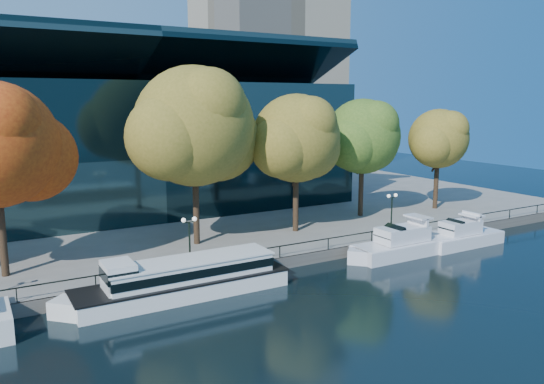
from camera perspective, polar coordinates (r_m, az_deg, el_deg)
ground at (r=42.48m, az=3.12°, el=-9.41°), size 160.00×160.00×0.00m
promenade at (r=74.50m, az=-12.39°, el=-0.84°), size 90.00×67.08×1.00m
railing at (r=44.52m, az=0.84°, el=-5.87°), size 88.20×0.08×0.99m
convention_building at (r=67.95m, az=-14.66°, el=4.88°), size 50.00×24.57×21.43m
tour_boat at (r=39.08m, az=-10.03°, el=-9.15°), size 17.05×3.80×3.24m
cruiser_near at (r=49.91m, az=13.87°, el=-5.44°), size 12.08×3.11×3.50m
cruiser_far at (r=54.58m, az=19.58°, el=-4.49°), size 9.90×2.75×3.24m
tree_2 at (r=47.77m, az=-8.09°, el=6.74°), size 13.35×10.95×16.07m
tree_3 at (r=52.29m, az=2.82°, el=5.58°), size 10.85×8.90×13.66m
tree_4 at (r=60.38m, az=9.87°, el=5.74°), size 10.48×8.60×13.21m
tree_5 at (r=66.77m, az=17.58°, el=5.35°), size 8.86×7.26×12.02m
lamp_1 at (r=41.90m, az=-8.88°, el=-4.11°), size 1.26×0.36×4.03m
lamp_2 at (r=53.01m, az=12.77°, el=-1.30°), size 1.26×0.36×4.03m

